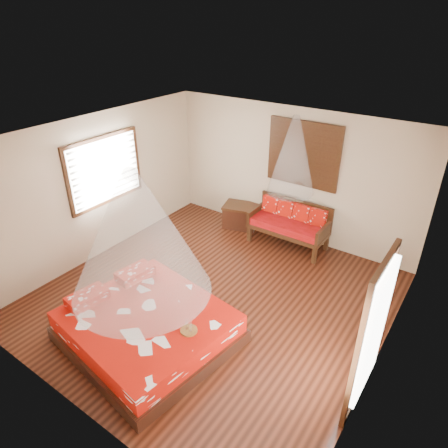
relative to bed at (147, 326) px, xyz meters
The scene contains 10 objects.
room 1.80m from the bed, 80.79° to the left, with size 5.54×5.54×2.84m.
bed is the anchor object (origin of this frame).
daybed 3.79m from the bed, 82.83° to the left, with size 1.62×0.72×0.94m.
storage_chest 3.90m from the bed, 101.67° to the left, with size 0.90×0.76×0.53m.
shutter_panel 4.43m from the bed, 83.42° to the left, with size 1.52×0.06×1.32m.
window_left 3.28m from the bed, 147.67° to the left, with size 0.10×1.74×1.34m.
glazed_door 3.15m from the bed, 14.75° to the left, with size 0.08×1.02×2.16m.
wine_tray 0.82m from the bed, ahead, with size 0.24×0.24×0.20m.
mosquito_net_main 1.60m from the bed, ahead, with size 1.93×1.93×1.80m, color silver.
mosquito_net_daybed 4.05m from the bed, 82.58° to the left, with size 0.92×0.92×1.50m, color silver.
Camera 1 is at (3.32, -4.42, 4.46)m, focal length 32.00 mm.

